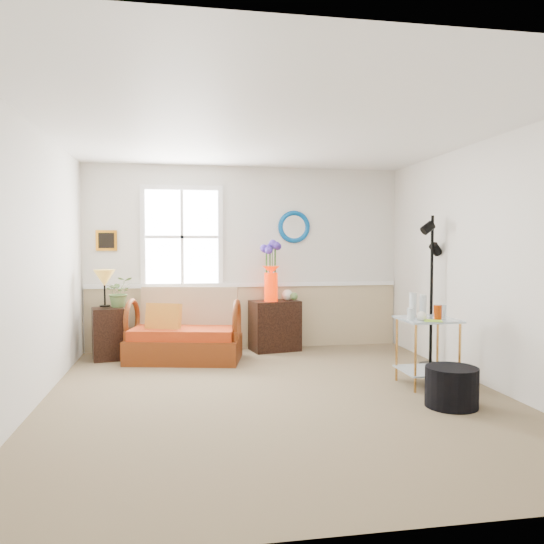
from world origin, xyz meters
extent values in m
cube|color=#756048|center=(0.00, 0.00, 0.00)|extent=(4.50, 5.00, 0.01)
cube|color=white|center=(0.00, 0.00, 2.60)|extent=(4.50, 5.00, 0.01)
cube|color=silver|center=(0.00, 2.50, 1.30)|extent=(4.50, 0.01, 2.60)
cube|color=silver|center=(0.00, -2.50, 1.30)|extent=(4.50, 0.01, 2.60)
cube|color=silver|center=(-2.25, 0.00, 1.30)|extent=(0.01, 5.00, 2.60)
cube|color=silver|center=(2.25, 0.00, 1.30)|extent=(0.01, 5.00, 2.60)
cube|color=tan|center=(0.00, 2.48, 0.45)|extent=(4.46, 0.02, 0.90)
cube|color=white|center=(0.00, 2.47, 0.92)|extent=(4.46, 0.04, 0.06)
cube|color=orange|center=(-1.92, 2.48, 1.55)|extent=(0.28, 0.03, 0.28)
torus|color=#005BB1|center=(0.70, 2.48, 1.75)|extent=(0.47, 0.07, 0.47)
imported|color=#50713A|center=(-1.72, 2.12, 0.83)|extent=(0.45, 0.48, 0.31)
cylinder|color=black|center=(1.53, -0.58, 0.18)|extent=(0.59, 0.59, 0.37)
camera|label=1|loc=(-0.93, -5.04, 1.50)|focal=35.00mm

